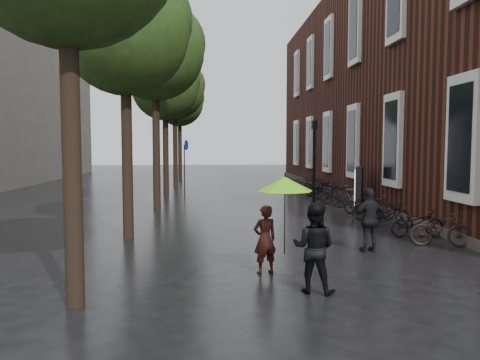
{
  "coord_description": "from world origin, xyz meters",
  "views": [
    {
      "loc": [
        -1.66,
        -7.15,
        2.81
      ],
      "look_at": [
        -0.77,
        6.33,
        1.8
      ],
      "focal_mm": 35.0,
      "sensor_mm": 36.0,
      "label": 1
    }
  ],
  "objects": [
    {
      "name": "ground",
      "position": [
        0.0,
        0.0,
        0.0
      ],
      "size": [
        120.0,
        120.0,
        0.0
      ],
      "primitive_type": "plane",
      "color": "black"
    },
    {
      "name": "person_black",
      "position": [
        0.32,
        1.51,
        0.86
      ],
      "size": [
        1.03,
        0.94,
        1.72
      ],
      "primitive_type": "imported",
      "rotation": [
        0.0,
        0.0,
        2.72
      ],
      "color": "black",
      "rests_on": "ground"
    },
    {
      "name": "lime_umbrella",
      "position": [
        -0.12,
        2.24,
        2.02
      ],
      "size": [
        1.14,
        1.14,
        1.68
      ],
      "rotation": [
        0.0,
        0.0,
        -0.14
      ],
      "color": "black",
      "rests_on": "ground"
    },
    {
      "name": "ad_lightbox",
      "position": [
        4.85,
        12.72,
        0.94
      ],
      "size": [
        0.29,
        1.25,
        1.88
      ],
      "rotation": [
        0.0,
        0.0,
        -0.39
      ],
      "color": "black",
      "rests_on": "ground"
    },
    {
      "name": "brick_building",
      "position": [
        10.47,
        19.46,
        5.99
      ],
      "size": [
        10.2,
        33.2,
        12.0
      ],
      "color": "#38160F",
      "rests_on": "ground"
    },
    {
      "name": "person_burgundy",
      "position": [
        -0.45,
        2.88,
        0.76
      ],
      "size": [
        0.64,
        0.53,
        1.51
      ],
      "primitive_type": "imported",
      "rotation": [
        0.0,
        0.0,
        3.5
      ],
      "color": "black",
      "rests_on": "ground"
    },
    {
      "name": "cycle_sign",
      "position": [
        -2.96,
        18.74,
        2.04
      ],
      "size": [
        0.16,
        0.56,
        3.09
      ],
      "rotation": [
        0.0,
        0.0,
        -0.3
      ],
      "color": "#262628",
      "rests_on": "ground"
    },
    {
      "name": "parked_bicycles",
      "position": [
        4.56,
        13.96,
        0.46
      ],
      "size": [
        2.04,
        18.79,
        1.05
      ],
      "color": "black",
      "rests_on": "ground"
    },
    {
      "name": "pedestrian_walking",
      "position": [
        2.54,
        4.73,
        0.85
      ],
      "size": [
        1.05,
        0.56,
        1.7
      ],
      "primitive_type": "imported",
      "rotation": [
        0.0,
        0.0,
        3.3
      ],
      "color": "black",
      "rests_on": "ground"
    },
    {
      "name": "street_trees",
      "position": [
        -3.99,
        15.91,
        6.34
      ],
      "size": [
        4.33,
        34.03,
        8.91
      ],
      "color": "black",
      "rests_on": "ground"
    },
    {
      "name": "lamp_post",
      "position": [
        2.31,
        10.32,
        2.26
      ],
      "size": [
        0.19,
        0.19,
        3.73
      ],
      "rotation": [
        0.0,
        0.0,
        -0.23
      ],
      "color": "black",
      "rests_on": "ground"
    }
  ]
}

